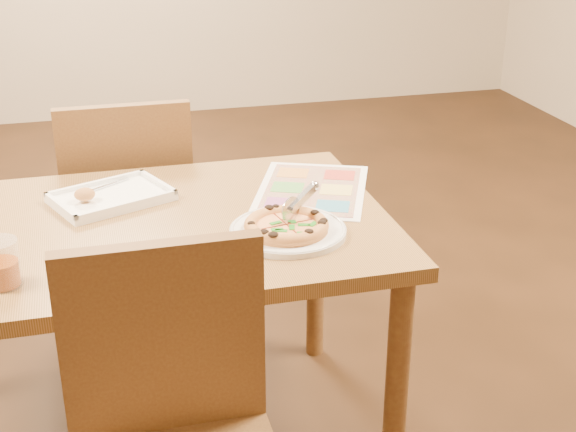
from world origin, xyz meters
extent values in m
cube|color=olive|center=(0.00, 0.00, 0.70)|extent=(1.30, 0.85, 0.04)
cylinder|color=brown|center=(0.59, -0.36, 0.34)|extent=(0.06, 0.06, 0.68)
cylinder|color=brown|center=(0.59, 0.36, 0.34)|extent=(0.06, 0.06, 0.68)
cube|color=brown|center=(0.00, -0.51, 0.68)|extent=(0.42, 0.04, 0.45)
cube|color=brown|center=(0.00, 0.70, 0.45)|extent=(0.42, 0.42, 0.04)
cube|color=brown|center=(0.00, 0.51, 0.68)|extent=(0.42, 0.04, 0.45)
cylinder|color=silver|center=(0.36, -0.16, 0.73)|extent=(0.34, 0.34, 0.02)
cylinder|color=#DF8F4C|center=(0.35, -0.17, 0.74)|extent=(0.21, 0.21, 0.01)
cylinder|color=#F2DA83|center=(0.35, -0.17, 0.75)|extent=(0.17, 0.17, 0.01)
torus|color=#DF8F4C|center=(0.35, -0.17, 0.75)|extent=(0.21, 0.21, 0.03)
cylinder|color=silver|center=(0.36, -0.15, 0.79)|extent=(0.06, 0.04, 0.07)
cube|color=silver|center=(0.40, -0.13, 0.80)|extent=(0.09, 0.07, 0.05)
cube|color=white|center=(-0.06, 0.18, 0.73)|extent=(0.36, 0.31, 0.02)
cube|color=silver|center=(-0.06, 0.18, 0.74)|extent=(0.13, 0.09, 0.00)
ellipsoid|color=#D4884C|center=(-0.13, 0.15, 0.76)|extent=(0.06, 0.05, 0.04)
cylinder|color=#8E3B0A|center=(-0.32, -0.26, 0.75)|extent=(0.08, 0.08, 0.06)
cylinder|color=white|center=(-0.32, -0.26, 0.77)|extent=(0.09, 0.09, 0.11)
cube|color=white|center=(0.50, 0.12, 0.72)|extent=(0.44, 0.51, 0.00)
camera|label=1|loc=(-0.11, -1.94, 1.57)|focal=50.00mm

